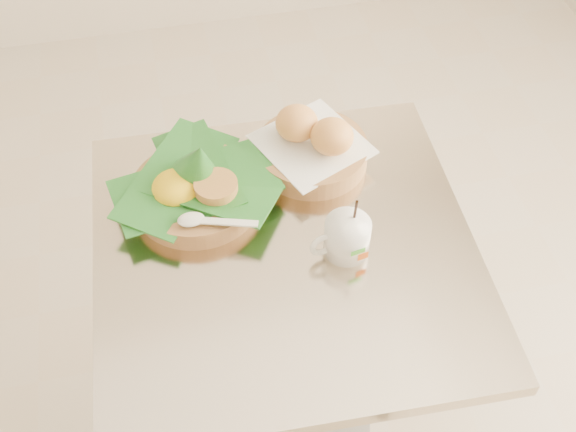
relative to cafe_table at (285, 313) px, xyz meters
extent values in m
plane|color=beige|center=(-0.19, 0.03, -0.53)|extent=(3.60, 3.60, 0.00)
cylinder|color=gray|center=(0.00, 0.00, -0.52)|extent=(0.44, 0.44, 0.03)
cylinder|color=gray|center=(0.00, 0.00, -0.16)|extent=(0.07, 0.07, 0.69)
cube|color=beige|center=(0.00, 0.00, 0.21)|extent=(0.73, 0.73, 0.03)
cylinder|color=#A87548|center=(-0.14, 0.15, 0.24)|extent=(0.25, 0.25, 0.04)
cone|color=#1C6322|center=(-0.13, 0.16, 0.31)|extent=(0.14, 0.15, 0.13)
ellipsoid|color=yellow|center=(-0.18, 0.15, 0.27)|extent=(0.09, 0.09, 0.05)
cylinder|color=#CC9347|center=(-0.11, 0.12, 0.28)|extent=(0.08, 0.08, 0.02)
cylinder|color=#A87548|center=(0.10, 0.21, 0.24)|extent=(0.22, 0.22, 0.04)
cube|color=white|center=(0.10, 0.21, 0.27)|extent=(0.25, 0.25, 0.01)
ellipsoid|color=#C8752E|center=(0.07, 0.24, 0.30)|extent=(0.09, 0.09, 0.07)
ellipsoid|color=#C8752E|center=(0.13, 0.18, 0.30)|extent=(0.09, 0.09, 0.07)
cylinder|color=white|center=(0.11, -0.03, 0.26)|extent=(0.08, 0.08, 0.07)
torus|color=white|center=(0.06, -0.04, 0.26)|extent=(0.05, 0.02, 0.05)
cylinder|color=#402612|center=(0.11, -0.03, 0.29)|extent=(0.08, 0.08, 0.01)
cylinder|color=black|center=(0.12, -0.02, 0.31)|extent=(0.02, 0.04, 0.11)
cube|color=green|center=(0.12, -0.07, 0.26)|extent=(0.03, 0.01, 0.01)
cube|color=orange|center=(0.13, -0.07, 0.25)|extent=(0.02, 0.00, 0.02)
camera|label=1|loc=(-0.17, -0.80, 1.27)|focal=45.00mm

